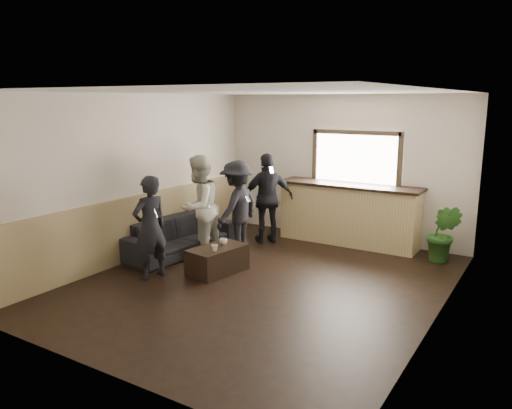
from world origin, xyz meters
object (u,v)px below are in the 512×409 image
Objects in this scene: potted_plant at (444,233)px; person_a at (150,228)px; cup_a at (223,241)px; person_d at (268,198)px; cup_b at (215,248)px; sofa at (180,236)px; coffee_table at (218,260)px; person_c at (237,207)px; person_b at (199,207)px; bar_counter at (349,210)px.

potted_plant is 0.62× the size of person_a.
person_d is (-0.20, 1.74, 0.39)m from cup_a.
potted_plant is at bearing 140.75° from person_d.
cup_a is at bearing 48.09° from person_d.
cup_b is 0.06× the size of person_d.
potted_plant reaches higher than cup_a.
sofa is 2.18× the size of potted_plant.
coffee_table is 0.95× the size of potted_plant.
cup_b is (0.10, -0.36, -0.00)m from cup_a.
person_c is 0.84m from person_d.
sofa is at bearing -147.65° from person_a.
cup_a is at bearing 94.46° from coffee_table.
coffee_table is 0.53× the size of person_b.
cup_a is at bearing 104.88° from cup_b.
coffee_table is 0.32m from cup_b.
person_a reaches higher than sofa.
cup_b is (-1.05, -2.86, -0.17)m from bar_counter.
coffee_table is at bearing -112.91° from bar_counter.
bar_counter reaches higher than potted_plant.
bar_counter is 1.56m from person_d.
person_d reaches higher than cup_b.
person_a is at bearing -118.79° from bar_counter.
person_d is at bearing -28.18° from sofa.
sofa is at bearing -136.71° from bar_counter.
potted_plant is (2.83, 2.61, 0.03)m from cup_b.
person_c reaches higher than coffee_table.
cup_b is 2.16m from person_d.
person_c is (-3.27, -1.32, 0.33)m from potted_plant.
cup_b is 0.06× the size of person_a.
potted_plant is at bearing 114.38° from person_b.
person_a is (-0.81, -0.53, 0.33)m from cup_b.
bar_counter is 2.18m from person_c.
bar_counter is 2.72× the size of potted_plant.
person_c is 0.96× the size of person_d.
sofa is 4.53m from potted_plant.
cup_b is (1.26, -0.68, 0.15)m from sofa.
person_a is at bearing -12.04° from person_c.
person_d is (-3.12, -0.50, 0.36)m from potted_plant.
potted_plant is at bearing -58.75° from sofa.
person_c is (-0.35, 0.92, 0.36)m from cup_a.
potted_plant is at bearing 39.82° from coffee_table.
cup_a is 0.07× the size of person_c.
person_c reaches higher than potted_plant.
person_a is (-1.87, -3.39, 0.15)m from bar_counter.
sofa is 1.29m from coffee_table.
bar_counter is 2.87× the size of coffee_table.
bar_counter is 1.58× the size of person_d.
sofa is at bearing -154.78° from potted_plant.
person_b reaches higher than cup_b.
bar_counter reaches higher than cup_b.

